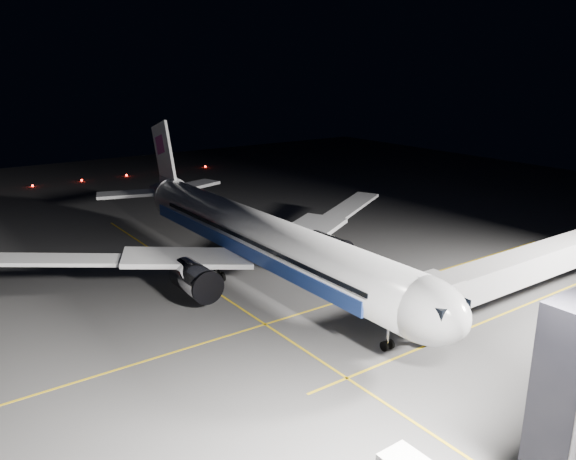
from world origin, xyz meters
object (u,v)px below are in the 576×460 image
(baggage_tug, at_px, (340,257))
(safety_cone_a, at_px, (298,244))
(safety_cone_c, at_px, (287,264))
(safety_cone_b, at_px, (320,286))
(jet_bridge, at_px, (527,265))
(airliner, at_px, (256,236))

(baggage_tug, bearing_deg, safety_cone_a, -173.87)
(baggage_tug, height_order, safety_cone_c, baggage_tug)
(safety_cone_a, bearing_deg, safety_cone_c, -46.35)
(safety_cone_b, xyz_separation_m, safety_cone_c, (-8.25, 1.29, -0.05))
(safety_cone_a, bearing_deg, jet_bridge, 12.66)
(jet_bridge, height_order, safety_cone_b, jet_bridge)
(baggage_tug, distance_m, safety_cone_a, 8.94)
(safety_cone_a, height_order, safety_cone_c, safety_cone_a)
(safety_cone_b, bearing_deg, safety_cone_a, 152.41)
(jet_bridge, bearing_deg, safety_cone_b, -138.70)
(airliner, relative_size, safety_cone_c, 105.34)
(safety_cone_b, bearing_deg, airliner, -150.52)
(jet_bridge, relative_size, safety_cone_a, 54.51)
(airliner, xyz_separation_m, baggage_tug, (2.00, 11.23, -4.27))
(jet_bridge, xyz_separation_m, safety_cone_a, (-30.00, -6.74, -4.27))
(airliner, height_order, baggage_tug, airliner)
(safety_cone_c, bearing_deg, baggage_tug, 61.89)
(baggage_tug, relative_size, safety_cone_b, 4.18)
(airliner, bearing_deg, baggage_tug, 79.91)
(safety_cone_c, bearing_deg, safety_cone_a, 133.65)
(baggage_tug, relative_size, safety_cone_a, 4.56)
(baggage_tug, bearing_deg, airliner, -93.44)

